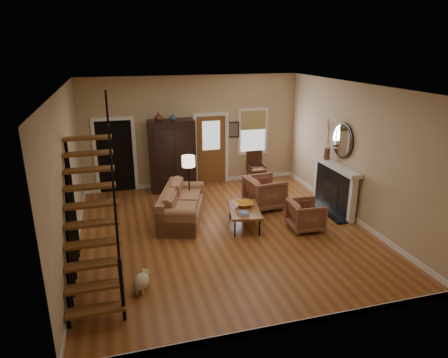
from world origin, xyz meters
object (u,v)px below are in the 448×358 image
object	(u,v)px
armchair_right	(265,193)
side_chair	(256,168)
coffee_table	(244,218)
armchair_left	(306,215)
armoire	(172,156)
sofa	(182,205)
floor_lamp	(189,183)

from	to	relation	value
armchair_right	side_chair	distance (m)	1.90
coffee_table	armchair_left	world-z (taller)	armchair_left
armoire	armchair_left	xyz separation A→B (m)	(2.57, -3.53, -0.70)
sofa	coffee_table	bearing A→B (deg)	-11.65
armoire	coffee_table	bearing A→B (deg)	-67.90
armoire	floor_lamp	size ratio (longest dim) A/B	1.44
sofa	side_chair	world-z (taller)	side_chair
armoire	armchair_right	size ratio (longest dim) A/B	2.26
sofa	coffee_table	world-z (taller)	sofa
side_chair	sofa	bearing A→B (deg)	-142.69
armoire	armchair_right	bearing A→B (deg)	-44.02
floor_lamp	armoire	bearing A→B (deg)	96.07
coffee_table	floor_lamp	xyz separation A→B (m)	(-1.05, 1.38, 0.50)
floor_lamp	armchair_right	bearing A→B (deg)	-11.80
coffee_table	armoire	bearing A→B (deg)	112.10
side_chair	armoire	bearing A→B (deg)	175.52
coffee_table	floor_lamp	bearing A→B (deg)	127.32
armoire	sofa	world-z (taller)	armoire
sofa	armchair_left	xyz separation A→B (m)	(2.69, -1.29, -0.04)
floor_lamp	armchair_left	bearing A→B (deg)	-38.27
armchair_right	coffee_table	bearing A→B (deg)	131.60
armoire	sofa	xyz separation A→B (m)	(-0.13, -2.24, -0.66)
sofa	armchair_right	distance (m)	2.25
armchair_left	floor_lamp	xyz separation A→B (m)	(-2.39, 1.89, 0.38)
armchair_left	side_chair	world-z (taller)	side_chair
armchair_right	armchair_left	bearing A→B (deg)	-168.92
armoire	armchair_right	distance (m)	3.01
armchair_right	side_chair	xyz separation A→B (m)	(0.44, 1.84, 0.09)
sofa	armchair_right	xyz separation A→B (m)	(2.24, 0.20, 0.03)
armoire	side_chair	distance (m)	2.61
armchair_left	coffee_table	bearing A→B (deg)	72.32
armoire	armchair_left	bearing A→B (deg)	-53.94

